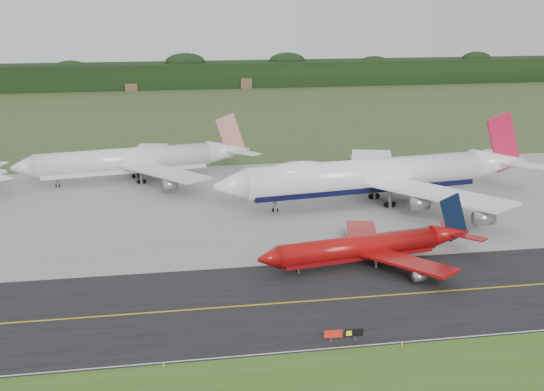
{
  "coord_description": "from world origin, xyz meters",
  "views": [
    {
      "loc": [
        -27.29,
        -104.08,
        42.79
      ],
      "look_at": [
        -3.67,
        22.0,
        9.3
      ],
      "focal_mm": 50.0,
      "sensor_mm": 36.0,
      "label": 1
    }
  ],
  "objects_px": {
    "jet_star_tail": "(137,160)",
    "taxiway_sign": "(344,333)",
    "jet_ba_747": "(376,175)",
    "jet_red_737": "(370,247)"
  },
  "relations": [
    {
      "from": "jet_ba_747",
      "to": "jet_star_tail",
      "type": "relative_size",
      "value": 1.28
    },
    {
      "from": "taxiway_sign",
      "to": "jet_star_tail",
      "type": "bearing_deg",
      "value": 104.56
    },
    {
      "from": "jet_star_tail",
      "to": "taxiway_sign",
      "type": "height_order",
      "value": "jet_star_tail"
    },
    {
      "from": "jet_star_tail",
      "to": "taxiway_sign",
      "type": "xyz_separation_m",
      "value": [
        24.6,
        -94.72,
        -3.87
      ]
    },
    {
      "from": "jet_red_737",
      "to": "taxiway_sign",
      "type": "distance_m",
      "value": 30.7
    },
    {
      "from": "jet_red_737",
      "to": "jet_star_tail",
      "type": "xyz_separation_m",
      "value": [
        -37.03,
        66.71,
        2.14
      ]
    },
    {
      "from": "jet_ba_747",
      "to": "taxiway_sign",
      "type": "distance_m",
      "value": 69.16
    },
    {
      "from": "jet_star_tail",
      "to": "taxiway_sign",
      "type": "bearing_deg",
      "value": -75.44
    },
    {
      "from": "jet_star_tail",
      "to": "taxiway_sign",
      "type": "distance_m",
      "value": 97.94
    },
    {
      "from": "jet_ba_747",
      "to": "jet_star_tail",
      "type": "distance_m",
      "value": 58.47
    }
  ]
}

